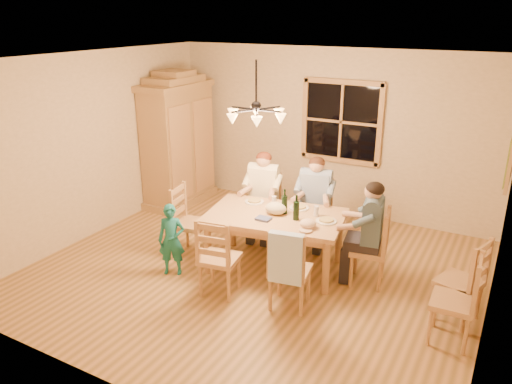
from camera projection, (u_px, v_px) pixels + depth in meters
The scene contains 33 objects.
floor at pixel (256, 270), 6.57m from camera, with size 5.50×5.50×0.00m, color olive.
ceiling at pixel (256, 59), 5.65m from camera, with size 5.50×5.00×0.02m, color white.
wall_back at pixel (330, 132), 8.16m from camera, with size 5.50×0.02×2.70m, color #C2AF89.
wall_left at pixel (93, 145), 7.35m from camera, with size 0.02×5.00×2.70m, color #C2AF89.
wall_right at pixel (503, 214), 4.86m from camera, with size 0.02×5.00×2.70m, color #C2AF89.
window at pixel (341, 122), 7.98m from camera, with size 1.30×0.06×1.30m.
painting at pixel (511, 159), 5.78m from camera, with size 0.06×0.78×0.64m.
chandelier at pixel (256, 114), 5.86m from camera, with size 0.77×0.68×0.71m.
armoire at pixel (178, 144), 8.62m from camera, with size 0.66×1.40×2.30m.
dining_table at pixel (275, 222), 6.43m from camera, with size 1.89×1.34×0.76m.
chair_far_left at pixel (263, 219), 7.42m from camera, with size 0.50×0.49×0.99m.
chair_far_right at pixel (314, 226), 7.18m from camera, with size 0.50×0.49×0.99m.
chair_near_left at pixel (220, 270), 5.96m from camera, with size 0.50×0.49×0.99m.
chair_near_right at pixel (290, 282), 5.69m from camera, with size 0.50×0.49×0.99m.
chair_end_left at pixel (192, 234), 6.93m from camera, with size 0.49×0.50×0.99m.
chair_end_right at pixel (368, 261), 6.18m from camera, with size 0.49×0.50×0.99m.
adult_woman at pixel (263, 185), 7.23m from camera, with size 0.44×0.48×0.87m.
adult_plaid_man at pixel (316, 191), 6.99m from camera, with size 0.44×0.48×0.87m.
adult_slate_man at pixel (371, 221), 6.00m from camera, with size 0.48×0.44×0.87m.
towel at pixel (286, 258), 5.39m from camera, with size 0.38×0.10×0.58m, color #B5D3F5.
wine_bottle_a at pixel (285, 201), 6.37m from camera, with size 0.08×0.08×0.33m, color black.
wine_bottle_b at pixel (296, 207), 6.18m from camera, with size 0.08×0.08×0.33m, color black.
plate_woman at pixel (254, 202), 6.79m from camera, with size 0.26×0.26×0.02m, color white.
plate_plaid at pixel (299, 208), 6.58m from camera, with size 0.26×0.26×0.02m, color white.
plate_slate at pixel (326, 221), 6.17m from camera, with size 0.26×0.26×0.02m, color white.
wine_glass_a at pixel (274, 201), 6.64m from camera, with size 0.06×0.06×0.14m, color silver.
wine_glass_b at pixel (316, 211), 6.32m from camera, with size 0.06×0.06×0.14m, color silver.
cap at pixel (308, 224), 5.98m from camera, with size 0.20×0.20×0.11m, color tan.
napkin at pixel (263, 219), 6.22m from camera, with size 0.18×0.14×0.03m, color #475182.
cloth_bundle at pixel (276, 208), 6.39m from camera, with size 0.28×0.22×0.15m, color #C4B98E.
child at pixel (172, 240), 6.35m from camera, with size 0.34×0.23×0.95m, color #1A7679.
chair_spare_front at pixel (451, 315), 5.08m from camera, with size 0.43×0.45×0.99m.
chair_spare_back at pixel (457, 294), 5.44m from camera, with size 0.53×0.55×0.99m.
Camera 1 is at (2.81, -5.10, 3.21)m, focal length 35.00 mm.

